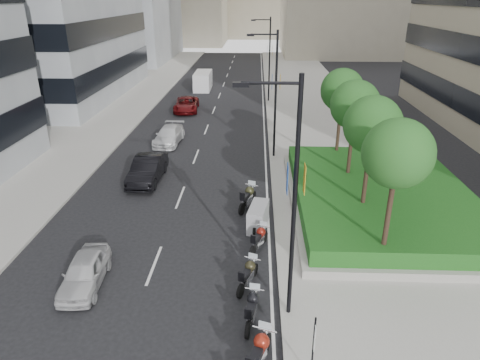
# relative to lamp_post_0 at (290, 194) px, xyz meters

# --- Properties ---
(ground) EXTENTS (160.00, 160.00, 0.00)m
(ground) POSITION_rel_lamp_post_0_xyz_m (-4.14, -1.00, -5.07)
(ground) COLOR black
(ground) RESTS_ON ground
(sidewalk_right) EXTENTS (10.00, 100.00, 0.15)m
(sidewalk_right) POSITION_rel_lamp_post_0_xyz_m (4.86, 29.00, -4.99)
(sidewalk_right) COLOR #9E9B93
(sidewalk_right) RESTS_ON ground
(sidewalk_left) EXTENTS (8.00, 100.00, 0.15)m
(sidewalk_left) POSITION_rel_lamp_post_0_xyz_m (-16.14, 29.00, -4.99)
(sidewalk_left) COLOR #9E9B93
(sidewalk_left) RESTS_ON ground
(lane_edge) EXTENTS (0.12, 100.00, 0.01)m
(lane_edge) POSITION_rel_lamp_post_0_xyz_m (-0.44, 29.00, -5.06)
(lane_edge) COLOR silver
(lane_edge) RESTS_ON ground
(lane_centre) EXTENTS (0.12, 100.00, 0.01)m
(lane_centre) POSITION_rel_lamp_post_0_xyz_m (-5.64, 29.00, -5.06)
(lane_centre) COLOR silver
(lane_centre) RESTS_ON ground
(planter) EXTENTS (10.00, 14.00, 0.40)m
(planter) POSITION_rel_lamp_post_0_xyz_m (5.86, 9.00, -4.72)
(planter) COLOR #9C9891
(planter) RESTS_ON sidewalk_right
(hedge) EXTENTS (9.40, 13.40, 0.80)m
(hedge) POSITION_rel_lamp_post_0_xyz_m (5.86, 9.00, -4.12)
(hedge) COLOR #134413
(hedge) RESTS_ON planter
(tree_0) EXTENTS (2.80, 2.80, 6.30)m
(tree_0) POSITION_rel_lamp_post_0_xyz_m (4.36, 3.00, 0.36)
(tree_0) COLOR #332319
(tree_0) RESTS_ON planter
(tree_1) EXTENTS (2.80, 2.80, 6.30)m
(tree_1) POSITION_rel_lamp_post_0_xyz_m (4.36, 7.00, 0.36)
(tree_1) COLOR #332319
(tree_1) RESTS_ON planter
(tree_2) EXTENTS (2.80, 2.80, 6.30)m
(tree_2) POSITION_rel_lamp_post_0_xyz_m (4.36, 11.00, 0.36)
(tree_2) COLOR #332319
(tree_2) RESTS_ON planter
(tree_3) EXTENTS (2.80, 2.80, 6.30)m
(tree_3) POSITION_rel_lamp_post_0_xyz_m (4.36, 15.00, 0.36)
(tree_3) COLOR #332319
(tree_3) RESTS_ON planter
(lamp_post_0) EXTENTS (2.34, 0.45, 9.00)m
(lamp_post_0) POSITION_rel_lamp_post_0_xyz_m (0.00, 0.00, 0.00)
(lamp_post_0) COLOR black
(lamp_post_0) RESTS_ON ground
(lamp_post_1) EXTENTS (2.34, 0.45, 9.00)m
(lamp_post_1) POSITION_rel_lamp_post_0_xyz_m (0.00, 17.00, 0.00)
(lamp_post_1) COLOR black
(lamp_post_1) RESTS_ON ground
(lamp_post_2) EXTENTS (2.34, 0.45, 9.00)m
(lamp_post_2) POSITION_rel_lamp_post_0_xyz_m (0.00, 35.00, 0.00)
(lamp_post_2) COLOR black
(lamp_post_2) RESTS_ON ground
(parking_sign) EXTENTS (0.06, 0.32, 2.50)m
(parking_sign) POSITION_rel_lamp_post_0_xyz_m (0.66, -3.00, -3.61)
(parking_sign) COLOR black
(parking_sign) RESTS_ON ground
(motorcycle_1) EXTENTS (1.04, 2.36, 1.22)m
(motorcycle_1) POSITION_rel_lamp_post_0_xyz_m (-0.97, -2.64, -4.42)
(motorcycle_1) COLOR black
(motorcycle_1) RESTS_ON ground
(motorcycle_2) EXTENTS (0.72, 2.16, 1.08)m
(motorcycle_2) POSITION_rel_lamp_post_0_xyz_m (-1.22, -0.39, -4.49)
(motorcycle_2) COLOR black
(motorcycle_2) RESTS_ON ground
(motorcycle_3) EXTENTS (0.96, 2.02, 1.06)m
(motorcycle_3) POSITION_rel_lamp_post_0_xyz_m (-1.41, 1.70, -4.50)
(motorcycle_3) COLOR black
(motorcycle_3) RESTS_ON ground
(motorcycle_4) EXTENTS (0.98, 1.95, 1.03)m
(motorcycle_4) POSITION_rel_lamp_post_0_xyz_m (-0.95, 4.53, -4.52)
(motorcycle_4) COLOR black
(motorcycle_4) RESTS_ON ground
(motorcycle_5) EXTENTS (1.18, 2.15, 1.24)m
(motorcycle_5) POSITION_rel_lamp_post_0_xyz_m (-1.00, 6.55, -4.45)
(motorcycle_5) COLOR black
(motorcycle_5) RESTS_ON ground
(motorcycle_6) EXTENTS (1.07, 2.30, 1.19)m
(motorcycle_6) POSITION_rel_lamp_post_0_xyz_m (-1.58, 8.81, -4.43)
(motorcycle_6) COLOR black
(motorcycle_6) RESTS_ON ground
(car_a) EXTENTS (1.74, 3.82, 1.27)m
(car_a) POSITION_rel_lamp_post_0_xyz_m (-8.14, 1.50, -4.43)
(car_a) COLOR silver
(car_a) RESTS_ON ground
(car_b) EXTENTS (1.77, 4.85, 1.59)m
(car_b) POSITION_rel_lamp_post_0_xyz_m (-8.12, 12.35, -4.27)
(car_b) COLOR black
(car_b) RESTS_ON ground
(car_c) EXTENTS (2.15, 4.71, 1.34)m
(car_c) POSITION_rel_lamp_post_0_xyz_m (-8.22, 20.00, -4.40)
(car_c) COLOR silver
(car_c) RESTS_ON ground
(car_d) EXTENTS (2.67, 5.23, 1.41)m
(car_d) POSITION_rel_lamp_post_0_xyz_m (-8.43, 30.45, -4.36)
(car_d) COLOR #580A0C
(car_d) RESTS_ON ground
(delivery_van) EXTENTS (2.04, 5.19, 2.17)m
(delivery_van) POSITION_rel_lamp_post_0_xyz_m (-8.02, 41.46, -4.05)
(delivery_van) COLOR white
(delivery_van) RESTS_ON ground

